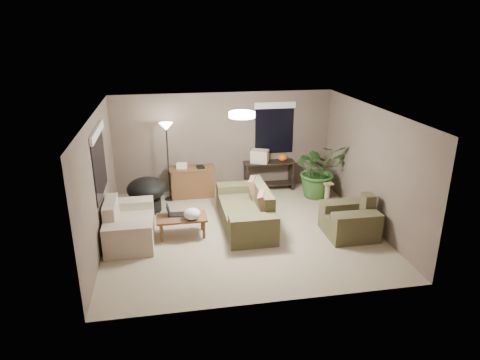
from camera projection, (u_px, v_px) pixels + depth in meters
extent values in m
plane|color=tan|center=(242.00, 230.00, 8.93)|extent=(5.50, 5.50, 0.00)
plane|color=white|center=(242.00, 112.00, 8.07)|extent=(5.50, 5.50, 0.00)
plane|color=#6A5A4E|center=(224.00, 142.00, 10.81)|extent=(5.50, 0.00, 5.50)
plane|color=#6A5A4E|center=(273.00, 230.00, 6.19)|extent=(5.50, 0.00, 5.50)
plane|color=#6A5A4E|center=(98.00, 182.00, 8.05)|extent=(0.00, 5.00, 5.00)
plane|color=#6A5A4E|center=(371.00, 166.00, 8.95)|extent=(0.00, 5.00, 5.00)
cube|color=brown|center=(245.00, 215.00, 9.13)|extent=(0.95, 1.48, 0.42)
cube|color=#4E4B2F|center=(262.00, 196.00, 9.04)|extent=(0.22, 1.48, 0.43)
cube|color=brown|center=(254.00, 231.00, 8.25)|extent=(0.95, 0.36, 0.60)
cube|color=brown|center=(238.00, 196.00, 9.95)|extent=(0.95, 0.36, 0.60)
cube|color=#8C7251|center=(264.00, 204.00, 8.61)|extent=(0.36, 0.50, 0.47)
cube|color=#8C7251|center=(254.00, 188.00, 9.44)|extent=(0.38, 0.50, 0.47)
cube|color=beige|center=(131.00, 230.00, 8.50)|extent=(0.90, 0.88, 0.42)
cube|color=beige|center=(111.00, 211.00, 8.29)|extent=(0.22, 0.88, 0.43)
cube|color=beige|center=(128.00, 240.00, 7.89)|extent=(0.90, 0.36, 0.60)
cube|color=beige|center=(132.00, 213.00, 9.04)|extent=(0.90, 0.36, 0.60)
cube|color=#454229|center=(349.00, 225.00, 8.69)|extent=(0.95, 0.28, 0.42)
cube|color=brown|center=(368.00, 205.00, 8.61)|extent=(0.22, 0.28, 0.43)
cube|color=brown|center=(356.00, 228.00, 8.36)|extent=(0.95, 0.36, 0.60)
cube|color=brown|center=(343.00, 214.00, 8.96)|extent=(0.95, 0.36, 0.60)
cube|color=brown|center=(182.00, 218.00, 8.58)|extent=(1.00, 0.55, 0.04)
cylinder|color=brown|center=(161.00, 233.00, 8.39)|extent=(0.06, 0.06, 0.38)
cylinder|color=brown|center=(204.00, 230.00, 8.53)|extent=(0.06, 0.06, 0.38)
cylinder|color=brown|center=(161.00, 224.00, 8.76)|extent=(0.06, 0.06, 0.38)
cylinder|color=brown|center=(202.00, 221.00, 8.90)|extent=(0.06, 0.06, 0.38)
cube|color=black|center=(176.00, 215.00, 8.64)|extent=(0.36, 0.27, 0.02)
cube|color=black|center=(168.00, 210.00, 8.58)|extent=(0.08, 0.23, 0.22)
ellipsoid|color=white|center=(192.00, 214.00, 8.42)|extent=(0.42, 0.40, 0.23)
cube|color=brown|center=(193.00, 183.00, 10.61)|extent=(1.05, 0.45, 0.71)
cube|color=brown|center=(192.00, 168.00, 10.48)|extent=(1.10, 0.50, 0.04)
cube|color=silver|center=(182.00, 166.00, 10.42)|extent=(0.27, 0.23, 0.12)
cube|color=black|center=(200.00, 167.00, 10.46)|extent=(0.20, 0.24, 0.04)
cube|color=black|center=(269.00, 162.00, 10.93)|extent=(1.30, 0.40, 0.04)
cube|color=black|center=(246.00, 178.00, 10.96)|extent=(0.05, 0.38, 0.71)
cube|color=black|center=(291.00, 175.00, 11.16)|extent=(0.05, 0.38, 0.71)
cube|color=black|center=(269.00, 184.00, 11.13)|extent=(1.25, 0.36, 0.03)
ellipsoid|color=orange|center=(283.00, 158.00, 10.95)|extent=(0.25, 0.25, 0.18)
cube|color=beige|center=(260.00, 156.00, 10.83)|extent=(0.52, 0.47, 0.32)
cylinder|color=black|center=(148.00, 205.00, 9.82)|extent=(0.60, 0.60, 0.30)
ellipsoid|color=black|center=(147.00, 189.00, 9.68)|extent=(0.96, 0.96, 0.50)
cylinder|color=black|center=(170.00, 199.00, 10.53)|extent=(0.28, 0.28, 0.02)
cylinder|color=black|center=(168.00, 164.00, 10.23)|extent=(0.04, 0.04, 1.78)
cone|color=white|center=(166.00, 127.00, 9.91)|extent=(0.32, 0.32, 0.18)
cylinder|color=white|center=(242.00, 115.00, 8.09)|extent=(0.50, 0.50, 0.10)
imported|color=#2D5923|center=(319.00, 175.00, 10.55)|extent=(1.25, 1.39, 1.09)
cube|color=tan|center=(327.00, 201.00, 10.35)|extent=(0.32, 0.32, 0.03)
cylinder|color=tan|center=(327.00, 192.00, 10.27)|extent=(0.12, 0.12, 0.44)
cube|color=tan|center=(328.00, 183.00, 10.19)|extent=(0.22, 0.22, 0.03)
cube|color=black|center=(99.00, 162.00, 8.22)|extent=(0.01, 1.50, 1.30)
cube|color=white|center=(97.00, 132.00, 8.02)|extent=(0.05, 1.56, 0.16)
cube|color=black|center=(274.00, 129.00, 10.91)|extent=(1.00, 0.01, 1.30)
cube|color=white|center=(275.00, 105.00, 10.69)|extent=(1.06, 0.05, 0.16)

